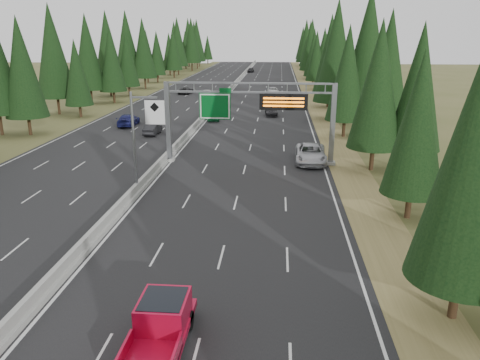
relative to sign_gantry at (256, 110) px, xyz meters
name	(u,v)px	position (x,y,z in m)	size (l,w,h in m)	color
road	(221,100)	(-8.92, 45.12, -5.23)	(32.00, 260.00, 0.08)	black
shoulder_right	(315,102)	(8.88, 45.12, -5.24)	(3.60, 260.00, 0.06)	olive
shoulder_left	(130,99)	(-26.72, 45.12, -5.24)	(3.60, 260.00, 0.06)	#505327
median_barrier	(221,98)	(-8.92, 45.12, -4.85)	(0.70, 260.00, 0.85)	gray
sign_gantry	(256,110)	(0.00, 0.00, 0.00)	(16.75, 0.98, 7.80)	slate
hov_sign_pole	(141,136)	(-8.33, -9.92, -0.54)	(2.80, 0.50, 8.00)	slate
tree_row_right	(344,54)	(12.84, 37.36, 3.74)	(11.28, 240.95, 18.80)	black
tree_row_left	(76,52)	(-30.99, 32.18, 4.21)	(12.24, 245.66, 18.93)	black
silver_minivan	(311,154)	(5.39, 0.76, -4.31)	(2.92, 6.34, 1.76)	#BABABF
red_pickup	(161,323)	(-2.36, -28.42, -4.15)	(2.05, 5.74, 1.87)	black
car_ahead_green	(214,115)	(-7.34, 23.53, -4.46)	(1.73, 4.29, 1.46)	#12532C
car_ahead_dkred	(297,97)	(5.58, 46.08, -4.53)	(1.40, 4.01, 1.32)	#500E0B
car_ahead_dkgrey	(271,111)	(1.00, 28.43, -4.55)	(1.79, 4.40, 1.28)	black
car_ahead_white	(273,91)	(0.86, 56.12, -4.52)	(2.22, 4.81, 1.34)	white
car_ahead_far	(251,70)	(-7.42, 114.17, -4.45)	(1.75, 4.36, 1.49)	black
car_onc_near	(153,129)	(-13.64, 12.67, -4.50)	(1.45, 4.16, 1.37)	black
car_onc_blue	(128,120)	(-18.51, 18.19, -4.38)	(2.26, 5.55, 1.61)	navy
car_onc_white	(207,93)	(-12.29, 49.82, -4.40)	(1.87, 4.64, 1.58)	#B5B5B5
car_onc_far	(186,90)	(-17.60, 54.67, -4.49)	(2.31, 5.00, 1.39)	black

